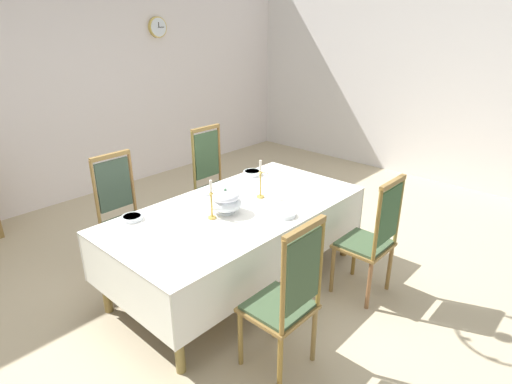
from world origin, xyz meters
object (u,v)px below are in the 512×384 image
(chair_north_b, at_px, (215,179))
(candlestick_west, at_px, (211,203))
(chair_south_a, at_px, (286,298))
(spoon_secondary, at_px, (258,171))
(bowl_far_right, at_px, (132,217))
(bowl_near_right, at_px, (252,173))
(soup_tureen, at_px, (225,201))
(bowl_near_left, at_px, (205,191))
(candlestick_east, at_px, (260,183))
(chair_south_b, at_px, (372,237))
(spoon_primary, at_px, (212,189))
(mounted_clock, at_px, (158,27))
(bowl_far_left, at_px, (285,214))
(chair_north_a, at_px, (124,213))
(dining_table, at_px, (238,215))

(chair_north_b, bearing_deg, candlestick_west, 47.07)
(chair_south_a, bearing_deg, spoon_secondary, 47.54)
(bowl_far_right, bearing_deg, candlestick_west, -45.39)
(bowl_near_right, bearing_deg, candlestick_west, -154.74)
(soup_tureen, height_order, bowl_near_left, soup_tureen)
(candlestick_east, bearing_deg, spoon_secondary, 43.95)
(chair_south_b, xyz_separation_m, chair_north_b, (-0.00, 2.00, 0.02))
(spoon_primary, relative_size, mounted_clock, 0.61)
(candlestick_west, bearing_deg, spoon_secondary, 23.96)
(chair_north_b, bearing_deg, bowl_far_left, 71.23)
(chair_south_b, relative_size, bowl_near_left, 7.47)
(chair_south_b, relative_size, candlestick_west, 3.29)
(bowl_near_right, distance_m, bowl_far_left, 1.06)
(chair_south_b, bearing_deg, chair_north_b, 90.00)
(spoon_secondary, bearing_deg, bowl_far_left, -137.62)
(soup_tureen, relative_size, bowl_near_right, 1.47)
(bowl_near_right, height_order, bowl_far_left, bowl_near_right)
(chair_south_b, xyz_separation_m, bowl_far_left, (-0.48, 0.57, 0.21))
(chair_north_a, bearing_deg, chair_south_a, 90.00)
(chair_north_b, distance_m, bowl_far_right, 1.50)
(bowl_near_left, xyz_separation_m, bowl_far_right, (-0.79, 0.02, -0.00))
(chair_south_b, bearing_deg, bowl_near_left, 112.83)
(chair_south_b, relative_size, candlestick_east, 3.08)
(bowl_far_left, bearing_deg, candlestick_west, 136.43)
(chair_north_a, bearing_deg, bowl_far_left, 116.00)
(chair_north_b, relative_size, bowl_near_right, 6.25)
(bowl_near_left, relative_size, spoon_primary, 0.86)
(dining_table, height_order, bowl_far_right, bowl_far_right)
(chair_north_a, relative_size, spoon_secondary, 6.53)
(chair_north_a, xyz_separation_m, spoon_primary, (0.68, -0.52, 0.18))
(chair_south_b, bearing_deg, dining_table, 122.21)
(dining_table, xyz_separation_m, spoon_secondary, (0.82, 0.50, 0.08))
(dining_table, distance_m, bowl_far_right, 0.91)
(mounted_clock, bearing_deg, spoon_primary, -117.39)
(bowl_far_right, height_order, mounted_clock, mounted_clock)
(bowl_far_left, bearing_deg, soup_tureen, 124.24)
(candlestick_west, xyz_separation_m, spoon_primary, (0.43, 0.48, -0.13))
(chair_south_b, relative_size, soup_tureen, 4.01)
(soup_tureen, height_order, bowl_near_right, soup_tureen)
(candlestick_west, relative_size, candlestick_east, 0.94)
(bowl_far_right, distance_m, mounted_clock, 3.68)
(chair_south_b, xyz_separation_m, bowl_far_right, (-1.40, 1.47, 0.21))
(dining_table, xyz_separation_m, mounted_clock, (1.45, 3.04, 1.52))
(candlestick_west, distance_m, spoon_primary, 0.66)
(candlestick_west, bearing_deg, bowl_far_right, 134.61)
(soup_tureen, relative_size, spoon_primary, 1.61)
(candlestick_west, bearing_deg, bowl_near_left, 54.98)
(bowl_near_left, bearing_deg, bowl_far_right, 178.80)
(chair_south_b, xyz_separation_m, bowl_near_right, (0.07, 1.47, 0.21))
(candlestick_east, xyz_separation_m, bowl_near_left, (-0.29, 0.46, -0.13))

